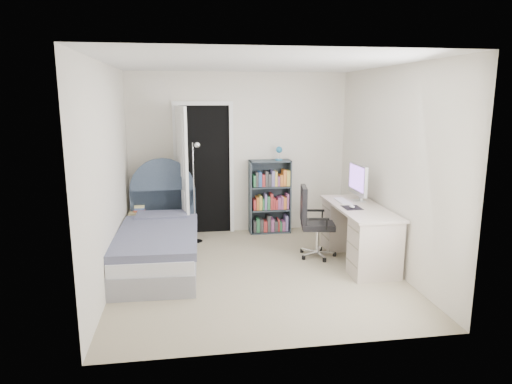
{
  "coord_description": "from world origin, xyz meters",
  "views": [
    {
      "loc": [
        -0.81,
        -5.28,
        2.13
      ],
      "look_at": [
        0.01,
        0.11,
        0.98
      ],
      "focal_mm": 32.0,
      "sensor_mm": 36.0,
      "label": 1
    }
  ],
  "objects": [
    {
      "name": "floor_lamp",
      "position": [
        -0.7,
        1.25,
        0.61
      ],
      "size": [
        0.21,
        0.21,
        1.5
      ],
      "color": "silver",
      "rests_on": "ground"
    },
    {
      "name": "bed",
      "position": [
        -1.2,
        0.43,
        0.29
      ],
      "size": [
        1.03,
        2.08,
        1.26
      ],
      "color": "gray",
      "rests_on": "ground"
    },
    {
      "name": "desk",
      "position": [
        1.38,
        0.18,
        0.4
      ],
      "size": [
        0.61,
        1.51,
        1.24
      ],
      "color": "beige",
      "rests_on": "ground"
    },
    {
      "name": "nightstand",
      "position": [
        -1.47,
        1.36,
        0.38
      ],
      "size": [
        0.4,
        0.4,
        0.58
      ],
      "color": "tan",
      "rests_on": "ground"
    },
    {
      "name": "bookcase",
      "position": [
        0.48,
        1.64,
        0.54
      ],
      "size": [
        0.65,
        0.28,
        1.37
      ],
      "color": "#37444C",
      "rests_on": "ground"
    },
    {
      "name": "room_shell",
      "position": [
        0.0,
        0.0,
        1.25
      ],
      "size": [
        3.5,
        3.7,
        2.6
      ],
      "color": "gray",
      "rests_on": "ground"
    },
    {
      "name": "door",
      "position": [
        -0.77,
        1.52,
        1.03
      ],
      "size": [
        0.92,
        0.82,
        2.06
      ],
      "color": "black",
      "rests_on": "ground"
    },
    {
      "name": "office_chair",
      "position": [
        0.82,
        0.44,
        0.53
      ],
      "size": [
        0.52,
        0.53,
        0.97
      ],
      "color": "silver",
      "rests_on": "ground"
    }
  ]
}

